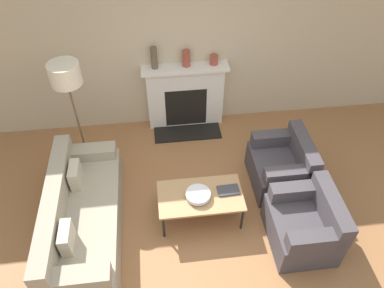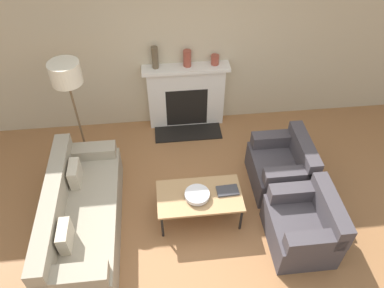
{
  "view_description": "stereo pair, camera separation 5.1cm",
  "coord_description": "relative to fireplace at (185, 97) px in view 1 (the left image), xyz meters",
  "views": [
    {
      "loc": [
        -0.46,
        -2.54,
        4.16
      ],
      "look_at": [
        0.0,
        1.28,
        0.45
      ],
      "focal_mm": 35.0,
      "sensor_mm": 36.0,
      "label": 1
    },
    {
      "loc": [
        -0.41,
        -2.55,
        4.16
      ],
      "look_at": [
        0.0,
        1.28,
        0.45
      ],
      "focal_mm": 35.0,
      "sensor_mm": 36.0,
      "label": 2
    }
  ],
  "objects": [
    {
      "name": "armchair_near",
      "position": [
        1.2,
        -2.42,
        -0.23
      ],
      "size": [
        0.74,
        0.87,
        0.77
      ],
      "rotation": [
        0.0,
        0.0,
        -1.57
      ],
      "color": "#423D42",
      "rests_on": "ground_plane"
    },
    {
      "name": "armchair_far",
      "position": [
        1.2,
        -1.46,
        -0.23
      ],
      "size": [
        0.74,
        0.87,
        0.77
      ],
      "rotation": [
        0.0,
        0.0,
        -1.57
      ],
      "color": "#423D42",
      "rests_on": "ground_plane"
    },
    {
      "name": "coffee_table",
      "position": [
        -0.01,
        -1.92,
        -0.14
      ],
      "size": [
        1.07,
        0.6,
        0.43
      ],
      "color": "tan",
      "rests_on": "ground_plane"
    },
    {
      "name": "mantel_vase_left",
      "position": [
        -0.45,
        0.01,
        0.74
      ],
      "size": [
        0.1,
        0.1,
        0.34
      ],
      "color": "brown",
      "rests_on": "fireplace"
    },
    {
      "name": "book",
      "position": [
        0.35,
        -1.89,
        -0.1
      ],
      "size": [
        0.28,
        0.18,
        0.02
      ],
      "rotation": [
        0.0,
        0.0,
        0.04
      ],
      "color": "#38383D",
      "rests_on": "coffee_table"
    },
    {
      "name": "bowl",
      "position": [
        -0.05,
        -1.94,
        -0.06
      ],
      "size": [
        0.31,
        0.31,
        0.08
      ],
      "color": "silver",
      "rests_on": "coffee_table"
    },
    {
      "name": "floor_lamp",
      "position": [
        -1.57,
        -0.72,
        0.91
      ],
      "size": [
        0.39,
        0.39,
        1.71
      ],
      "color": "brown",
      "rests_on": "ground_plane"
    },
    {
      "name": "mantel_vase_center_right",
      "position": [
        0.44,
        0.01,
        0.64
      ],
      "size": [
        0.12,
        0.12,
        0.15
      ],
      "color": "brown",
      "rests_on": "fireplace"
    },
    {
      "name": "ground_plane",
      "position": [
        -0.02,
        -2.29,
        -0.54
      ],
      "size": [
        18.0,
        18.0,
        0.0
      ],
      "primitive_type": "plane",
      "color": "#99663D"
    },
    {
      "name": "couch",
      "position": [
        -1.5,
        -1.99,
        -0.24
      ],
      "size": [
        0.81,
        2.04,
        0.78
      ],
      "rotation": [
        0.0,
        0.0,
        1.57
      ],
      "color": "#9E937F",
      "rests_on": "ground_plane"
    },
    {
      "name": "fireplace",
      "position": [
        0.0,
        0.0,
        0.0
      ],
      "size": [
        1.33,
        0.59,
        1.11
      ],
      "color": "silver",
      "rests_on": "ground_plane"
    },
    {
      "name": "wall_back",
      "position": [
        -0.02,
        0.14,
        0.91
      ],
      "size": [
        18.0,
        0.06,
        2.9
      ],
      "color": "#BCAD8E",
      "rests_on": "ground_plane"
    },
    {
      "name": "mantel_vase_center_left",
      "position": [
        0.02,
        0.01,
        0.69
      ],
      "size": [
        0.12,
        0.12,
        0.25
      ],
      "color": "brown",
      "rests_on": "fireplace"
    }
  ]
}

